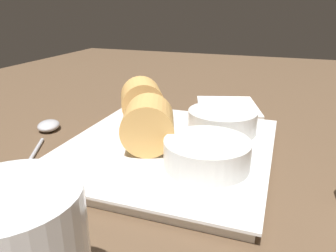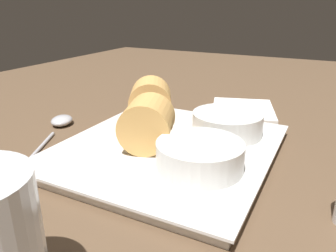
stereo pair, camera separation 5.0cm
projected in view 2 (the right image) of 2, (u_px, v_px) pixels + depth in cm
name	position (u px, v px, depth cm)	size (l,w,h in cm)	color
table_surface	(186.00, 166.00, 41.50)	(180.00, 140.00, 2.00)	brown
serving_plate	(168.00, 150.00, 41.93)	(27.85, 25.40, 1.50)	white
roll_front_left	(151.00, 99.00, 50.05)	(8.38, 8.41, 6.25)	#DBA356
roll_front_right	(148.00, 122.00, 40.32)	(8.00, 7.97, 6.25)	#DBA356
dipping_bowl_near	(200.00, 154.00, 35.03)	(9.46, 9.46, 3.07)	silver
dipping_bowl_far	(227.00, 123.00, 44.35)	(9.46, 9.46, 3.07)	silver
spoon	(60.00, 123.00, 51.52)	(15.45, 9.06, 1.46)	#B2B2B7
napkin	(243.00, 109.00, 59.31)	(15.19, 13.94, 0.60)	white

